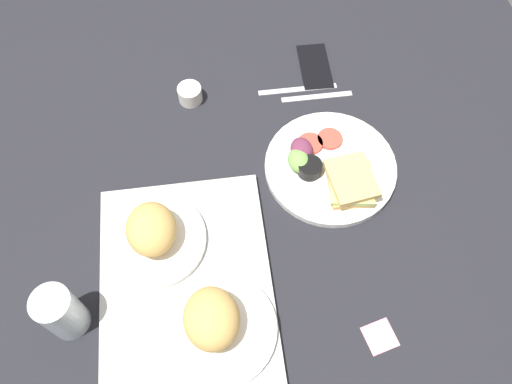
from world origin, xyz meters
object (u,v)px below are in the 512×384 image
Objects in this scene: cell_phone at (315,66)px; sticky_note at (380,336)px; bread_plate_far at (153,234)px; drinking_glass at (61,312)px; serving_tray at (186,285)px; espresso_cup at (190,94)px; knife at (298,89)px; bread_plate_near at (215,323)px; plate_with_salad at (330,168)px; fork at (317,96)px.

cell_phone is 66.50cm from sticky_note.
sticky_note is (-26.52, -39.11, -4.92)cm from bread_plate_far.
drinking_glass reaches higher than sticky_note.
drinking_glass is 2.24× the size of sticky_note.
bread_plate_far is at bearing 25.70° from serving_tray.
bread_plate_far is at bearing 161.99° from espresso_cup.
cell_phone is at bearing -47.15° from bread_plate_far.
espresso_cup is 1.00× the size of sticky_note.
drinking_glass is 56.61cm from espresso_cup.
knife is (46.55, -54.54, -6.03)cm from drinking_glass.
bread_plate_far is 50.37cm from knife.
bread_plate_near reaches higher than cell_phone.
plate_with_salad is at bearing 0.53° from sticky_note.
sticky_note is at bearing -178.71° from cell_phone.
knife is 8.49cm from cell_phone.
bread_plate_far is at bearing -53.36° from drinking_glass.
drinking_glass reaches higher than fork.
fork and knife have the same top height.
bread_plate_far reaches higher than espresso_cup.
serving_tray is 46.25cm from espresso_cup.
plate_with_salad reaches higher than serving_tray.
bread_plate_far is at bearing 40.18° from fork.
bread_plate_near is at bearing 135.17° from plate_with_salad.
serving_tray is 3.58× the size of drinking_glass.
espresso_cup is (45.75, -6.67, 1.20)cm from serving_tray.
knife is at bearing -33.35° from fork.
bread_plate_far reaches higher than fork.
drinking_glass is at bearing 149.19° from espresso_cup.
serving_tray is 23.07cm from drinking_glass.
drinking_glass reaches higher than plate_with_salad.
serving_tray is 54.62cm from fork.
fork is 0.89× the size of knife.
serving_tray is at bearing 171.71° from espresso_cup.
drinking_glass is 58.41cm from sticky_note.
drinking_glass reaches higher than bread_plate_far.
knife reaches higher than sticky_note.
serving_tray is 62.88cm from cell_phone.
bread_plate_near is at bearing 177.69° from espresso_cup.
drinking_glass reaches higher than cell_phone.
plate_with_salad is at bearing -59.25° from serving_tray.
knife is (23.66, 1.59, -1.45)cm from plate_with_salad.
bread_plate_far is 40.18cm from plate_with_salad.
bread_plate_near is 3.81× the size of espresso_cup.
drinking_glass is at bearing 97.01° from serving_tray.
drinking_glass reaches higher than knife.
bread_plate_far is 3.71× the size of sticky_note.
bread_plate_far is 58.80cm from cell_phone.
fork is (30.65, -41.19, -4.73)cm from bread_plate_far.
cell_phone is at bearing -97.43° from fork.
espresso_cup is at bearing -30.81° from drinking_glass.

